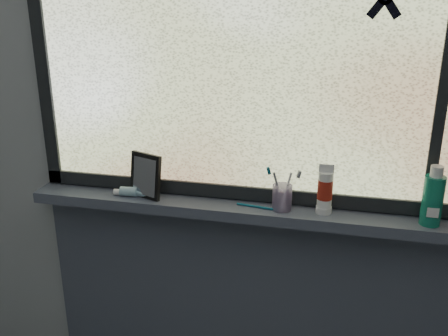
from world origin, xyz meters
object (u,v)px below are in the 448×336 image
object	(u,v)px
toothbrush_cup	(282,197)
cream_tube	(325,187)
mouthwash_bottle	(433,196)
vanity_mirror	(146,176)

from	to	relation	value
toothbrush_cup	cream_tube	bearing A→B (deg)	2.67
mouthwash_bottle	cream_tube	xyz separation A→B (m)	(-0.34, 0.01, -0.01)
toothbrush_cup	cream_tube	distance (m)	0.15
cream_tube	vanity_mirror	bearing A→B (deg)	-179.30
mouthwash_bottle	cream_tube	size ratio (longest dim) A/B	1.32
mouthwash_bottle	vanity_mirror	bearing A→B (deg)	179.69
mouthwash_bottle	cream_tube	world-z (taller)	mouthwash_bottle
toothbrush_cup	vanity_mirror	bearing A→B (deg)	-179.87
cream_tube	mouthwash_bottle	bearing A→B (deg)	-2.23
vanity_mirror	mouthwash_bottle	size ratio (longest dim) A/B	1.00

